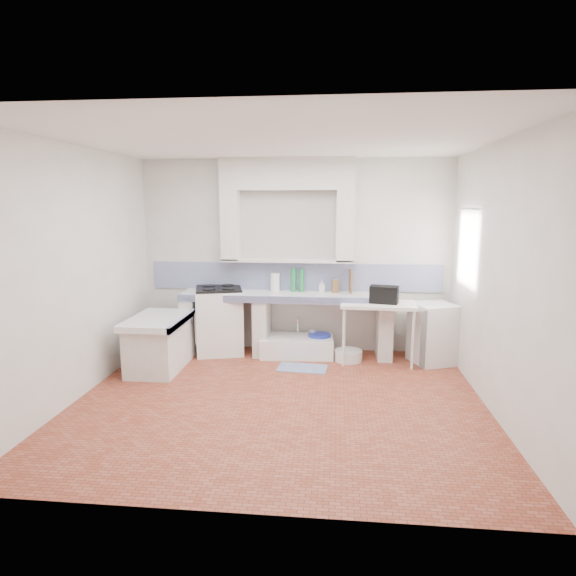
# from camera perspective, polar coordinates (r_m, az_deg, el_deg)

# --- Properties ---
(floor) EXTENTS (4.50, 4.50, 0.00)m
(floor) POSITION_cam_1_polar(r_m,az_deg,el_deg) (5.51, -1.07, -13.15)
(floor) COLOR #9F4C37
(floor) RESTS_ON ground
(ceiling) EXTENTS (4.50, 4.50, 0.00)m
(ceiling) POSITION_cam_1_polar(r_m,az_deg,el_deg) (5.12, -1.17, 17.10)
(ceiling) COLOR white
(ceiling) RESTS_ON ground
(wall_back) EXTENTS (4.50, 0.00, 4.50)m
(wall_back) POSITION_cam_1_polar(r_m,az_deg,el_deg) (7.10, 0.81, 3.76)
(wall_back) COLOR white
(wall_back) RESTS_ON ground
(wall_front) EXTENTS (4.50, 0.00, 4.50)m
(wall_front) POSITION_cam_1_polar(r_m,az_deg,el_deg) (3.19, -5.42, -3.89)
(wall_front) COLOR white
(wall_front) RESTS_ON ground
(wall_left) EXTENTS (0.00, 4.50, 4.50)m
(wall_left) POSITION_cam_1_polar(r_m,az_deg,el_deg) (5.84, -23.61, 1.60)
(wall_left) COLOR white
(wall_left) RESTS_ON ground
(wall_right) EXTENTS (0.00, 4.50, 4.50)m
(wall_right) POSITION_cam_1_polar(r_m,az_deg,el_deg) (5.35, 23.55, 0.92)
(wall_right) COLOR white
(wall_right) RESTS_ON ground
(alcove_mass) EXTENTS (1.90, 0.25, 0.45)m
(alcove_mass) POSITION_cam_1_polar(r_m,az_deg,el_deg) (6.96, -0.10, 13.32)
(alcove_mass) COLOR white
(alcove_mass) RESTS_ON ground
(window_frame) EXTENTS (0.35, 0.86, 1.06)m
(window_frame) POSITION_cam_1_polar(r_m,az_deg,el_deg) (6.52, 21.97, 4.27)
(window_frame) COLOR #3C2213
(window_frame) RESTS_ON ground
(lace_valance) EXTENTS (0.01, 0.84, 0.24)m
(lace_valance) POSITION_cam_1_polar(r_m,az_deg,el_deg) (6.46, 20.94, 7.67)
(lace_valance) COLOR white
(lace_valance) RESTS_ON ground
(counter_slab) EXTENTS (3.00, 0.60, 0.08)m
(counter_slab) POSITION_cam_1_polar(r_m,az_deg,el_deg) (6.90, -0.24, -0.96)
(counter_slab) COLOR white
(counter_slab) RESTS_ON ground
(counter_lip) EXTENTS (3.00, 0.04, 0.10)m
(counter_lip) POSITION_cam_1_polar(r_m,az_deg,el_deg) (6.62, -0.50, -1.41)
(counter_lip) COLOR navy
(counter_lip) RESTS_ON ground
(counter_pier_left) EXTENTS (0.20, 0.55, 0.82)m
(counter_pier_left) POSITION_cam_1_polar(r_m,az_deg,el_deg) (7.27, -11.31, -4.21)
(counter_pier_left) COLOR white
(counter_pier_left) RESTS_ON ground
(counter_pier_mid) EXTENTS (0.20, 0.55, 0.82)m
(counter_pier_mid) POSITION_cam_1_polar(r_m,az_deg,el_deg) (7.04, -3.08, -4.50)
(counter_pier_mid) COLOR white
(counter_pier_mid) RESTS_ON ground
(counter_pier_right) EXTENTS (0.20, 0.55, 0.82)m
(counter_pier_right) POSITION_cam_1_polar(r_m,az_deg,el_deg) (7.00, 11.28, -4.78)
(counter_pier_right) COLOR white
(counter_pier_right) RESTS_ON ground
(peninsula_top) EXTENTS (0.70, 1.10, 0.08)m
(peninsula_top) POSITION_cam_1_polar(r_m,az_deg,el_deg) (6.54, -15.10, -3.69)
(peninsula_top) COLOR white
(peninsula_top) RESTS_ON ground
(peninsula_base) EXTENTS (0.60, 1.00, 0.62)m
(peninsula_base) POSITION_cam_1_polar(r_m,az_deg,el_deg) (6.63, -14.97, -6.63)
(peninsula_base) COLOR white
(peninsula_base) RESTS_ON ground
(peninsula_lip) EXTENTS (0.04, 1.10, 0.10)m
(peninsula_lip) POSITION_cam_1_polar(r_m,az_deg,el_deg) (6.44, -12.35, -3.80)
(peninsula_lip) COLOR navy
(peninsula_lip) RESTS_ON ground
(backsplash) EXTENTS (4.27, 0.03, 0.40)m
(backsplash) POSITION_cam_1_polar(r_m,az_deg,el_deg) (7.13, 0.79, 1.35)
(backsplash) COLOR navy
(backsplash) RESTS_ON ground
(stove) EXTENTS (0.81, 0.79, 0.94)m
(stove) POSITION_cam_1_polar(r_m,az_deg,el_deg) (7.14, -8.10, -3.90)
(stove) COLOR white
(stove) RESTS_ON ground
(sink) EXTENTS (1.06, 0.61, 0.25)m
(sink) POSITION_cam_1_polar(r_m,az_deg,el_deg) (7.01, 1.05, -6.97)
(sink) COLOR white
(sink) RESTS_ON ground
(side_table) EXTENTS (1.03, 0.60, 0.04)m
(side_table) POSITION_cam_1_polar(r_m,az_deg,el_deg) (6.75, 10.50, -5.22)
(side_table) COLOR white
(side_table) RESTS_ON ground
(fridge) EXTENTS (0.69, 0.69, 0.82)m
(fridge) POSITION_cam_1_polar(r_m,az_deg,el_deg) (6.93, 16.79, -5.15)
(fridge) COLOR white
(fridge) RESTS_ON ground
(bucket_red) EXTENTS (0.28, 0.28, 0.25)m
(bucket_red) POSITION_cam_1_polar(r_m,az_deg,el_deg) (6.96, -0.92, -7.09)
(bucket_red) COLOR red
(bucket_red) RESTS_ON ground
(bucket_orange) EXTENTS (0.29, 0.29, 0.25)m
(bucket_orange) POSITION_cam_1_polar(r_m,az_deg,el_deg) (6.92, 1.86, -7.21)
(bucket_orange) COLOR red
(bucket_orange) RESTS_ON ground
(bucket_blue) EXTENTS (0.41, 0.41, 0.31)m
(bucket_blue) POSITION_cam_1_polar(r_m,az_deg,el_deg) (7.04, 3.71, -6.68)
(bucket_blue) COLOR #1F33C2
(bucket_blue) RESTS_ON ground
(basin_white) EXTENTS (0.47, 0.47, 0.15)m
(basin_white) POSITION_cam_1_polar(r_m,az_deg,el_deg) (6.85, 7.12, -7.90)
(basin_white) COLOR white
(basin_white) RESTS_ON ground
(water_bottle_a) EXTENTS (0.09, 0.09, 0.27)m
(water_bottle_a) POSITION_cam_1_polar(r_m,az_deg,el_deg) (7.20, 1.34, -6.45)
(water_bottle_a) COLOR silver
(water_bottle_a) RESTS_ON ground
(water_bottle_b) EXTENTS (0.12, 0.12, 0.34)m
(water_bottle_b) POSITION_cam_1_polar(r_m,az_deg,el_deg) (7.14, 2.86, -6.28)
(water_bottle_b) COLOR silver
(water_bottle_b) RESTS_ON ground
(black_bag) EXTENTS (0.41, 0.29, 0.23)m
(black_bag) POSITION_cam_1_polar(r_m,az_deg,el_deg) (6.64, 11.27, -0.76)
(black_bag) COLOR black
(black_bag) RESTS_ON side_table
(green_bottle_a) EXTENTS (0.08, 0.08, 0.34)m
(green_bottle_a) POSITION_cam_1_polar(r_m,az_deg,el_deg) (7.00, 0.63, 0.96)
(green_bottle_a) COLOR #207E3F
(green_bottle_a) RESTS_ON counter_slab
(green_bottle_b) EXTENTS (0.09, 0.09, 0.33)m
(green_bottle_b) POSITION_cam_1_polar(r_m,az_deg,el_deg) (6.99, 1.59, 0.91)
(green_bottle_b) COLOR #207E3F
(green_bottle_b) RESTS_ON counter_slab
(knife_block) EXTENTS (0.11, 0.10, 0.18)m
(knife_block) POSITION_cam_1_polar(r_m,az_deg,el_deg) (6.99, 5.60, 0.23)
(knife_block) COLOR brown
(knife_block) RESTS_ON counter_slab
(cutting_board) EXTENTS (0.04, 0.24, 0.33)m
(cutting_board) POSITION_cam_1_polar(r_m,az_deg,el_deg) (6.98, 7.41, 0.78)
(cutting_board) COLOR brown
(cutting_board) RESTS_ON counter_slab
(paper_towel) EXTENTS (0.17, 0.17, 0.26)m
(paper_towel) POSITION_cam_1_polar(r_m,az_deg,el_deg) (7.04, -1.55, 0.68)
(paper_towel) COLOR white
(paper_towel) RESTS_ON counter_slab
(soap_bottle) EXTENTS (0.09, 0.09, 0.18)m
(soap_bottle) POSITION_cam_1_polar(r_m,az_deg,el_deg) (6.99, 4.00, 0.25)
(soap_bottle) COLOR white
(soap_bottle) RESTS_ON counter_slab
(rug) EXTENTS (0.68, 0.42, 0.01)m
(rug) POSITION_cam_1_polar(r_m,az_deg,el_deg) (6.51, 1.71, -9.41)
(rug) COLOR #30499C
(rug) RESTS_ON ground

